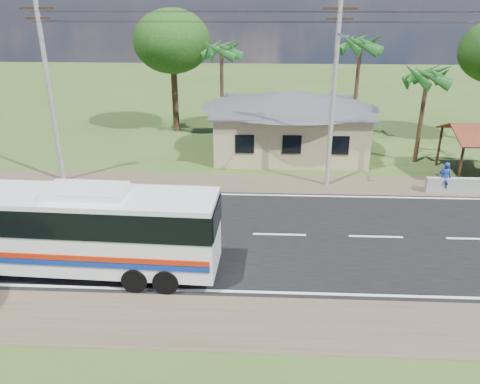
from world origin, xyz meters
name	(u,v)px	position (x,y,z in m)	size (l,w,h in m)	color
ground	(279,235)	(0.00, 0.00, 0.00)	(120.00, 120.00, 0.00)	#324B1A
road	(279,235)	(0.00, 0.00, 0.01)	(120.00, 16.00, 0.03)	black
house	(289,115)	(1.00, 13.00, 2.64)	(12.40, 10.00, 5.00)	tan
utility_poles	(328,87)	(2.67, 6.49, 5.77)	(32.80, 2.22, 11.00)	#9E9E99
palm_near	(428,76)	(9.50, 11.00, 5.71)	(2.80, 2.80, 6.70)	#47301E
palm_mid	(360,45)	(6.00, 15.50, 7.16)	(2.80, 2.80, 8.20)	#47301E
palm_far	(221,51)	(-4.00, 16.00, 6.68)	(2.80, 2.80, 7.70)	#47301E
tree_behind_house	(172,42)	(-8.00, 18.00, 7.12)	(6.00, 6.00, 9.61)	#47301E
coach_bus	(66,224)	(-8.56, -3.53, 2.14)	(12.13, 3.03, 3.74)	white
motorcycle	(440,177)	(9.75, 7.02, 0.44)	(0.58, 1.68, 0.88)	black
person	(445,178)	(9.48, 5.61, 0.91)	(0.67, 0.44, 1.83)	navy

